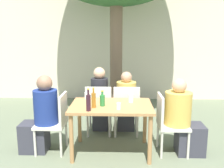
% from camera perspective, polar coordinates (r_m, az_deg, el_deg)
% --- Properties ---
extents(ground_plane, '(30.00, 30.00, 0.00)m').
position_cam_1_polar(ground_plane, '(3.96, -0.14, -15.19)').
color(ground_plane, '#667056').
extents(cafe_building_wall, '(10.00, 0.08, 2.80)m').
position_cam_1_polar(cafe_building_wall, '(6.76, 0.77, 8.26)').
color(cafe_building_wall, beige).
rests_on(cafe_building_wall, ground_plane).
extents(dining_table_front, '(1.20, 0.82, 0.75)m').
position_cam_1_polar(dining_table_front, '(3.71, -0.14, -6.18)').
color(dining_table_front, '#B27F4C').
rests_on(dining_table_front, ground_plane).
extents(patio_chair_0, '(0.44, 0.44, 0.90)m').
position_cam_1_polar(patio_chair_0, '(3.87, -12.64, -7.93)').
color(patio_chair_0, beige).
rests_on(patio_chair_0, ground_plane).
extents(patio_chair_1, '(0.44, 0.44, 0.90)m').
position_cam_1_polar(patio_chair_1, '(3.82, 12.53, -8.19)').
color(patio_chair_1, beige).
rests_on(patio_chair_1, ground_plane).
extents(patio_chair_2, '(0.44, 0.44, 0.90)m').
position_cam_1_polar(patio_chair_2, '(4.38, -3.00, -5.38)').
color(patio_chair_2, beige).
rests_on(patio_chair_2, ground_plane).
extents(patio_chair_3, '(0.44, 0.44, 0.90)m').
position_cam_1_polar(patio_chair_3, '(4.37, 3.29, -5.44)').
color(patio_chair_3, beige).
rests_on(patio_chair_3, ground_plane).
extents(person_seated_0, '(0.58, 0.36, 1.18)m').
position_cam_1_polar(person_seated_0, '(3.93, -15.98, -7.44)').
color(person_seated_0, '#383842').
rests_on(person_seated_0, ground_plane).
extents(person_seated_1, '(0.59, 0.39, 1.14)m').
position_cam_1_polar(person_seated_1, '(3.87, 15.97, -7.99)').
color(person_seated_1, '#383842').
rests_on(person_seated_1, ground_plane).
extents(person_seated_2, '(0.31, 0.55, 1.20)m').
position_cam_1_polar(person_seated_2, '(4.60, -2.76, -4.27)').
color(person_seated_2, '#383842').
rests_on(person_seated_2, ground_plane).
extents(person_seated_3, '(0.35, 0.57, 1.12)m').
position_cam_1_polar(person_seated_3, '(4.60, 3.22, -4.70)').
color(person_seated_3, '#383842').
rests_on(person_seated_3, ground_plane).
extents(amber_bottle_0, '(0.06, 0.06, 0.29)m').
position_cam_1_polar(amber_bottle_0, '(3.52, -4.23, -3.63)').
color(amber_bottle_0, '#9E661E').
rests_on(amber_bottle_0, dining_table_front).
extents(green_bottle_1, '(0.08, 0.08, 0.23)m').
position_cam_1_polar(green_bottle_1, '(3.60, -2.22, -3.68)').
color(green_bottle_1, '#287A38').
rests_on(green_bottle_1, dining_table_front).
extents(wine_bottle_2, '(0.06, 0.06, 0.31)m').
position_cam_1_polar(wine_bottle_2, '(3.37, -5.42, -4.18)').
color(wine_bottle_2, '#331923').
rests_on(wine_bottle_2, dining_table_front).
extents(drinking_glass_0, '(0.08, 0.08, 0.13)m').
position_cam_1_polar(drinking_glass_0, '(3.81, 4.33, -3.26)').
color(drinking_glass_0, silver).
rests_on(drinking_glass_0, dining_table_front).
extents(drinking_glass_1, '(0.06, 0.06, 0.09)m').
position_cam_1_polar(drinking_glass_1, '(3.45, 1.53, -5.05)').
color(drinking_glass_1, silver).
rests_on(drinking_glass_1, dining_table_front).
extents(drinking_glass_2, '(0.07, 0.07, 0.11)m').
position_cam_1_polar(drinking_glass_2, '(4.02, -5.77, -2.64)').
color(drinking_glass_2, silver).
rests_on(drinking_glass_2, dining_table_front).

